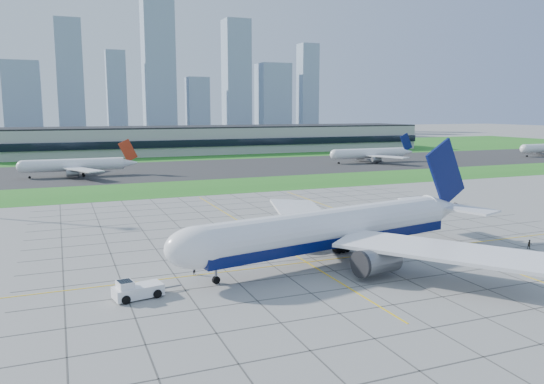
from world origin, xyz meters
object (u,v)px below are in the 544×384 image
Objects in this scene: pushback_tug at (136,290)px; crew_near at (194,269)px; airliner at (333,229)px; distant_jet_2 at (370,153)px; crew_far at (530,244)px; distant_jet_1 at (76,165)px.

pushback_tug reaches higher than crew_near.
airliner is 174.00m from distant_jet_2.
distant_jet_2 is at bearing 44.54° from airliner.
pushback_tug is at bearing 176.14° from crew_near.
crew_far reaches higher than crew_near.
crew_near is 138.05m from distant_jet_1.
crew_near is at bearing 25.09° from pushback_tug.
pushback_tug is at bearing -88.99° from distant_jet_1.
pushback_tug is 12.19m from crew_near.
crew_far is 162.33m from distant_jet_2.
airliner reaches higher than crew_far.
distant_jet_2 reaches higher than crew_far.
pushback_tug is 5.56× the size of crew_near.
distant_jet_1 reaches higher than pushback_tug.
airliner is at bearing -165.05° from crew_far.
distant_jet_1 is (-35.95, 138.64, -0.98)m from airliner.
airliner is at bearing -124.48° from distant_jet_2.
distant_jet_1 is (-2.55, 144.62, 3.31)m from pushback_tug.
pushback_tug is 5.48× the size of crew_far.
crew_far is 0.04× the size of distant_jet_2.
distant_jet_1 is 134.53m from distant_jet_2.
airliner reaches higher than distant_jet_2.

